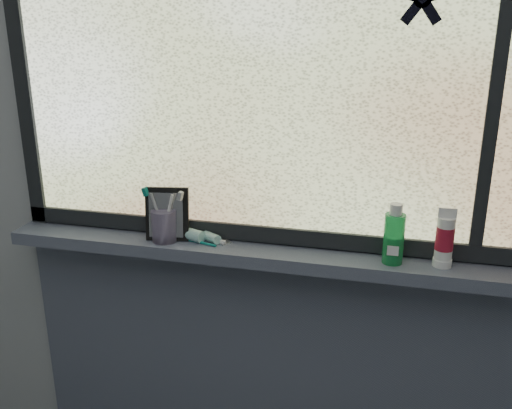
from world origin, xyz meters
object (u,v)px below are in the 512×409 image
at_px(toothbrush_cup, 164,226).
at_px(vanity_mirror, 167,214).
at_px(cream_tube, 445,236).
at_px(mouthwash_bottle, 394,234).

bearing_deg(toothbrush_cup, vanity_mirror, 68.79).
bearing_deg(toothbrush_cup, cream_tube, 1.13).
bearing_deg(vanity_mirror, cream_tube, -10.04).
xyz_separation_m(vanity_mirror, cream_tube, (0.81, 0.00, 0.01)).
relative_size(vanity_mirror, toothbrush_cup, 1.66).
distance_m(toothbrush_cup, cream_tube, 0.82).
distance_m(mouthwash_bottle, cream_tube, 0.14).
bearing_deg(vanity_mirror, mouthwash_bottle, -10.95).
height_order(toothbrush_cup, mouthwash_bottle, mouthwash_bottle).
distance_m(toothbrush_cup, mouthwash_bottle, 0.68).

